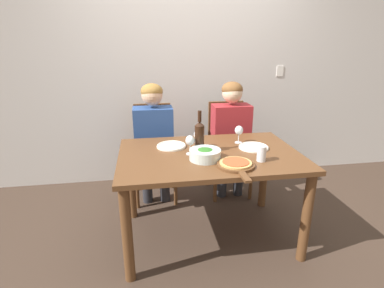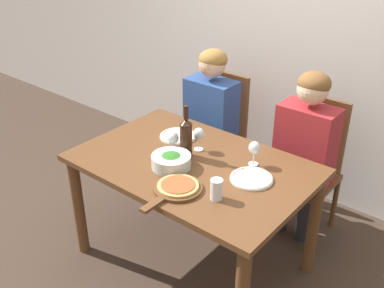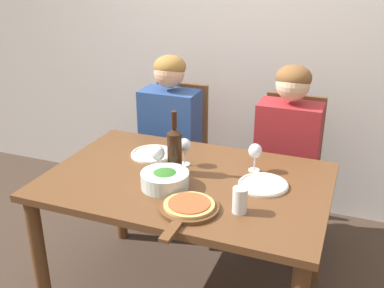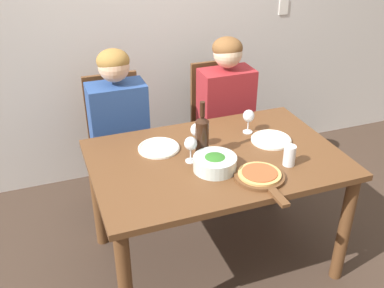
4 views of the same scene
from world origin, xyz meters
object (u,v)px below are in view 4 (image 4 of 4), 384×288
Objects in this scene: wine_glass_left at (190,144)px; wine_glass_centre at (197,131)px; chair_left at (118,141)px; wine_bottle at (202,136)px; dinner_plate_right at (271,140)px; pizza_on_board at (260,176)px; wine_glass_right at (249,117)px; person_woman at (119,121)px; dinner_plate_left at (159,148)px; broccoli_bowl at (215,163)px; chair_right at (219,124)px; water_tumbler at (289,155)px; person_man at (227,104)px.

wine_glass_centre is (0.09, 0.14, 0.00)m from wine_glass_left.
wine_bottle is (0.33, -0.79, 0.38)m from chair_left.
pizza_on_board is at bearing -126.50° from dinner_plate_right.
wine_glass_centre is at bearing -170.06° from wine_glass_right.
wine_glass_left is at bearing -122.49° from wine_glass_centre.
person_woman is 1.02m from dinner_plate_right.
person_woman reaches higher than wine_glass_right.
broccoli_bowl is at bearing -55.13° from dinner_plate_left.
chair_right reaches higher than water_tumbler.
person_man is at bearing 55.96° from wine_bottle.
chair_right is 0.99m from wine_bottle.
person_man reaches higher than wine_glass_left.
wine_glass_left is at bearing -123.07° from chair_right.
water_tumbler is at bearing -51.17° from person_woman.
person_woman is at bearing 121.06° from wine_glass_centre.
dinner_plate_right is at bearing 80.96° from water_tumbler.
chair_left is at bearing 90.00° from person_woman.
chair_left is at bearing 171.47° from person_man.
person_man is 0.65m from dinner_plate_right.
person_man is at bearing -8.53° from chair_left.
wine_glass_centre is at bearing 57.51° from wine_glass_left.
pizza_on_board is 0.48m from wine_glass_centre.
person_man reaches higher than broccoli_bowl.
dinner_plate_left is at bearing 141.83° from wine_bottle.
person_woman is at bearing 103.87° from dinner_plate_left.
chair_left is 0.94m from wine_bottle.
wine_bottle is 1.43× the size of broccoli_bowl.
dinner_plate_right is at bearing 53.50° from pizza_on_board.
pizza_on_board reaches higher than dinner_plate_right.
dinner_plate_right is 0.43m from pizza_on_board.
person_woman is at bearing 118.15° from pizza_on_board.
chair_left reaches higher than pizza_on_board.
pizza_on_board is at bearing -161.23° from water_tumbler.
dinner_plate_left is at bearing 166.60° from wine_glass_centre.
broccoli_bowl is (-0.44, -0.83, 0.07)m from person_man.
person_man is at bearing 80.46° from wine_glass_right.
person_woman is 1.00× the size of person_man.
wine_glass_centre is at bearing 169.11° from dinner_plate_right.
water_tumbler is (0.62, -0.41, 0.05)m from dinner_plate_left.
chair_right is 4.03× the size of dinner_plate_left.
chair_left is at bearing 112.67° from wine_bottle.
pizza_on_board is at bearing -64.44° from chair_left.
chair_right is at bearing 43.77° from dinner_plate_left.
dinner_plate_right is (0.45, 0.02, -0.12)m from wine_bottle.
chair_right is at bearing 56.82° from wine_glass_centre.
wine_glass_right is at bearing 24.99° from wine_bottle.
wine_glass_left is (0.13, -0.19, 0.10)m from dinner_plate_left.
person_woman is 10.48× the size of water_tumbler.
person_man is 5.00× the size of dinner_plate_left.
person_woman reaches higher than wine_bottle.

